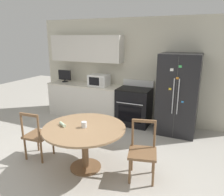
{
  "coord_description": "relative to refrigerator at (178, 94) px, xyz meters",
  "views": [
    {
      "loc": [
        1.87,
        -2.7,
        2.13
      ],
      "look_at": [
        0.14,
        1.15,
        0.95
      ],
      "focal_mm": 35.0,
      "sensor_mm": 36.0,
      "label": 1
    }
  ],
  "objects": [
    {
      "name": "kitchen_counter",
      "position": [
        -2.47,
        0.09,
        -0.45
      ],
      "size": [
        2.05,
        0.64,
        0.9
      ],
      "color": "silver",
      "rests_on": "ground_plane"
    },
    {
      "name": "refrigerator",
      "position": [
        0.0,
        0.0,
        0.0
      ],
      "size": [
        0.85,
        0.79,
        1.8
      ],
      "color": "black",
      "rests_on": "ground_plane"
    },
    {
      "name": "dining_chair_right",
      "position": [
        -0.22,
        -1.98,
        -0.47
      ],
      "size": [
        0.51,
        0.51,
        0.9
      ],
      "rotation": [
        0.0,
        0.0,
        3.38
      ],
      "color": "brown",
      "rests_on": "ground_plane"
    },
    {
      "name": "oven_range",
      "position": [
        -1.04,
        0.06,
        -0.43
      ],
      "size": [
        0.79,
        0.68,
        1.08
      ],
      "color": "black",
      "rests_on": "ground_plane"
    },
    {
      "name": "ground_plane",
      "position": [
        -1.29,
        -2.2,
        -0.9
      ],
      "size": [
        14.0,
        14.0,
        0.0
      ],
      "primitive_type": "plane",
      "color": "#B2ADA3"
    },
    {
      "name": "microwave",
      "position": [
        -2.03,
        0.07,
        0.15
      ],
      "size": [
        0.5,
        0.38,
        0.29
      ],
      "color": "white",
      "rests_on": "kitchen_counter"
    },
    {
      "name": "folded_napkin",
      "position": [
        -1.5,
        -2.23,
        -0.13
      ],
      "size": [
        0.17,
        0.13,
        0.05
      ],
      "color": "beige",
      "rests_on": "dining_table"
    },
    {
      "name": "back_wall",
      "position": [
        -1.59,
        0.39,
        0.54
      ],
      "size": [
        5.2,
        0.44,
        2.6
      ],
      "color": "beige",
      "rests_on": "ground_plane"
    },
    {
      "name": "candle_glass",
      "position": [
        -1.15,
        -2.14,
        -0.12
      ],
      "size": [
        0.09,
        0.09,
        0.09
      ],
      "color": "silver",
      "rests_on": "dining_table"
    },
    {
      "name": "dining_table",
      "position": [
        -1.15,
        -2.13,
        -0.28
      ],
      "size": [
        1.33,
        1.33,
        0.74
      ],
      "color": "#997551",
      "rests_on": "ground_plane"
    },
    {
      "name": "countertop_tv",
      "position": [
        -3.16,
        0.14,
        0.18
      ],
      "size": [
        0.39,
        0.16,
        0.34
      ],
      "color": "black",
      "rests_on": "kitchen_counter"
    },
    {
      "name": "dining_chair_left",
      "position": [
        -2.1,
        -2.19,
        -0.47
      ],
      "size": [
        0.45,
        0.45,
        0.9
      ],
      "rotation": [
        0.0,
        0.0,
        6.36
      ],
      "color": "brown",
      "rests_on": "ground_plane"
    }
  ]
}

